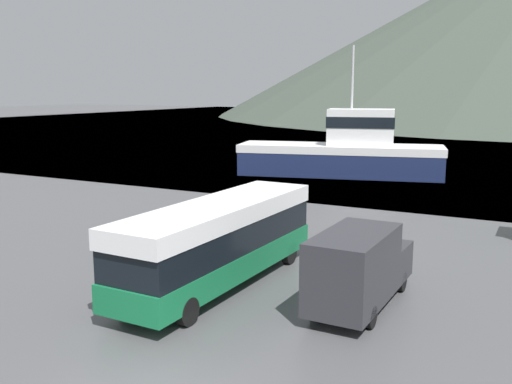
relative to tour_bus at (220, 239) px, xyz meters
The scene contains 4 objects.
tour_bus is the anchor object (origin of this frame).
delivery_van 5.19m from the tour_bus, ahead, with size 2.08×5.91×2.64m.
fishing_boat 28.54m from the tour_bus, 99.87° to the left, with size 17.34×8.42×10.62m.
storage_bin 5.98m from the tour_bus, 152.00° to the left, with size 1.15×1.41×1.28m.
Camera 1 is at (7.92, -9.64, 7.09)m, focal length 40.00 mm.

